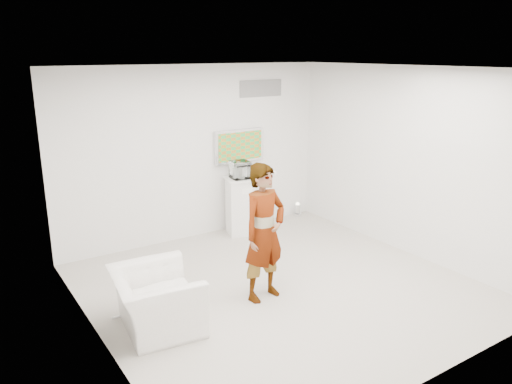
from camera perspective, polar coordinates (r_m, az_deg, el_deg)
room at (r=6.63m, az=2.92°, el=0.90°), size 5.01×5.01×3.00m
tv at (r=9.07m, az=-1.94°, el=5.30°), size 1.00×0.08×0.60m
logo_decal at (r=9.24m, az=0.57°, el=11.76°), size 0.90×0.02×0.30m
person at (r=6.53m, az=0.96°, el=-4.65°), size 0.74×0.55×1.85m
armchair at (r=6.17m, az=-11.35°, el=-12.03°), size 1.09×1.21×0.71m
pedestal at (r=8.97m, az=-1.79°, el=-1.62°), size 0.62×0.62×1.03m
floor_uplight at (r=10.07m, az=4.76°, el=-2.00°), size 0.19×0.19×0.27m
vitrine at (r=8.79m, az=-1.83°, el=2.56°), size 0.35×0.35×0.31m
console at (r=8.81m, az=-1.83°, el=2.21°), size 0.06×0.15×0.20m
wii_remote at (r=6.58m, az=1.66°, el=2.25°), size 0.11×0.15×0.04m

